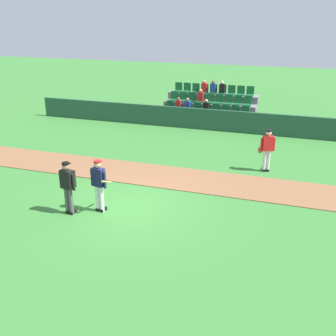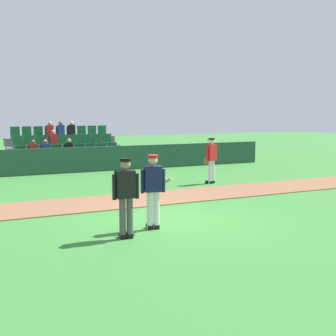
# 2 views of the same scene
# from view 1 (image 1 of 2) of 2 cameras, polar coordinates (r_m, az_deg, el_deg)

# --- Properties ---
(ground_plane) EXTENTS (80.00, 80.00, 0.00)m
(ground_plane) POSITION_cam_1_polar(r_m,az_deg,el_deg) (13.63, -5.56, -5.37)
(ground_plane) COLOR #387A33
(infield_dirt_path) EXTENTS (28.00, 2.23, 0.03)m
(infield_dirt_path) POSITION_cam_1_polar(r_m,az_deg,el_deg) (16.00, -1.52, -1.06)
(infield_dirt_path) COLOR brown
(infield_dirt_path) RESTS_ON ground
(dugout_fence) EXTENTS (20.00, 0.16, 1.16)m
(dugout_fence) POSITION_cam_1_polar(r_m,az_deg,el_deg) (22.44, 4.79, 6.92)
(dugout_fence) COLOR #234C38
(dugout_fence) RESTS_ON ground
(stadium_bleachers) EXTENTS (5.55, 2.95, 2.30)m
(stadium_bleachers) POSITION_cam_1_polar(r_m,az_deg,el_deg) (24.21, 5.84, 8.06)
(stadium_bleachers) COLOR slate
(stadium_bleachers) RESTS_ON ground
(batter_navy_jersey) EXTENTS (0.63, 0.80, 1.76)m
(batter_navy_jersey) POSITION_cam_1_polar(r_m,az_deg,el_deg) (13.01, -9.76, -2.22)
(batter_navy_jersey) COLOR white
(batter_navy_jersey) RESTS_ON ground
(umpire_home_plate) EXTENTS (0.59, 0.34, 1.76)m
(umpire_home_plate) POSITION_cam_1_polar(r_m,az_deg,el_deg) (13.05, -13.99, -2.34)
(umpire_home_plate) COLOR #4C4C4C
(umpire_home_plate) RESTS_ON ground
(runner_red_jersey) EXTENTS (0.67, 0.39, 1.76)m
(runner_red_jersey) POSITION_cam_1_polar(r_m,az_deg,el_deg) (16.62, 13.84, 2.64)
(runner_red_jersey) COLOR silver
(runner_red_jersey) RESTS_ON ground
(baseball) EXTENTS (0.07, 0.07, 0.07)m
(baseball) POSITION_cam_1_polar(r_m,az_deg,el_deg) (13.43, -13.49, -6.14)
(baseball) COLOR white
(baseball) RESTS_ON ground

